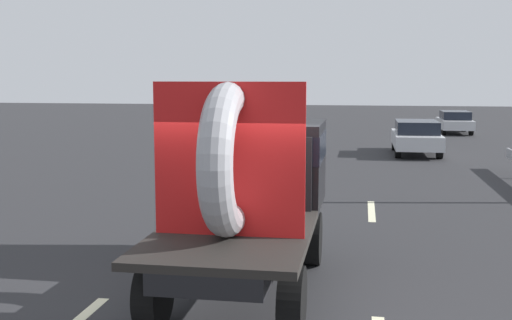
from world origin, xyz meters
The scene contains 6 objects.
ground_plane centered at (0.00, 0.00, 0.00)m, with size 120.00×120.00×0.00m, color #28282B.
flatbed_truck centered at (0.01, 0.84, 1.52)m, with size 2.02×4.74×3.00m.
distant_sedan centered at (3.75, 17.12, 0.72)m, with size 1.76×4.10×1.34m.
lane_dash_left_far centered at (-1.86, 5.94, 0.00)m, with size 2.52×0.16×0.01m, color beige.
lane_dash_right_far centered at (1.88, 6.02, 0.00)m, with size 2.26×0.16×0.01m, color beige.
oncoming_car centered at (6.58, 27.05, 0.65)m, with size 1.59×3.71×1.21m.
Camera 1 is at (1.63, -8.33, 3.06)m, focal length 44.02 mm.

